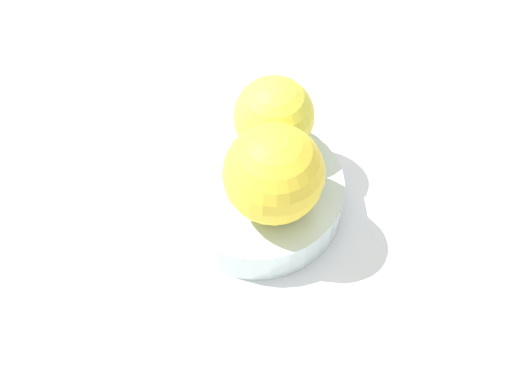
{
  "coord_description": "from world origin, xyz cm",
  "views": [
    {
      "loc": [
        18.77,
        30.23,
        50.74
      ],
      "look_at": [
        0.0,
        0.0,
        2.23
      ],
      "focal_mm": 44.8,
      "sensor_mm": 36.0,
      "label": 1
    }
  ],
  "objects": [
    {
      "name": "fruit_bowl",
      "position": [
        0.0,
        0.0,
        1.76
      ],
      "size": [
        16.46,
        16.46,
        3.71
      ],
      "color": "silver",
      "rests_on": "ground_plane"
    },
    {
      "name": "ground_plane",
      "position": [
        0.0,
        0.0,
        -1.0
      ],
      "size": [
        110.0,
        110.0,
        2.0
      ],
      "primitive_type": "cube",
      "color": "white"
    },
    {
      "name": "orange_in_bowl_0",
      "position": [
        0.07,
        2.83,
        8.11
      ],
      "size": [
        8.79,
        8.79,
        8.79
      ],
      "primitive_type": "sphere",
      "color": "yellow",
      "rests_on": "fruit_bowl"
    },
    {
      "name": "orange_in_bowl_1",
      "position": [
        -3.92,
        -3.19,
        7.5
      ],
      "size": [
        7.57,
        7.57,
        7.57
      ],
      "primitive_type": "sphere",
      "color": "yellow",
      "rests_on": "fruit_bowl"
    }
  ]
}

